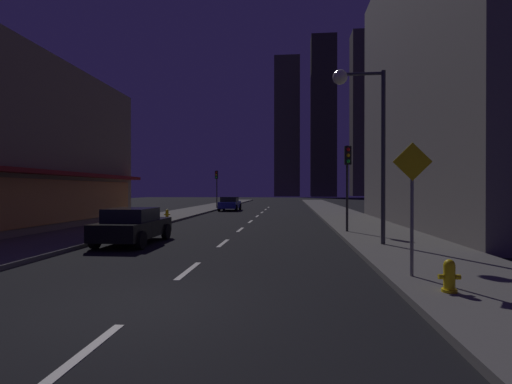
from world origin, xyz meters
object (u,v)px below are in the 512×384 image
fire_hydrant_yellow_near (449,277)px  street_lamp_right (361,113)px  traffic_light_near_right (348,169)px  traffic_light_far_left (217,181)px  fire_hydrant_far_left (167,214)px  car_parked_far (230,204)px  pedestrian_crossing_sign (412,197)px  car_parked_near (133,226)px

fire_hydrant_yellow_near → street_lamp_right: bearing=94.5°
traffic_light_near_right → traffic_light_far_left: same height
fire_hydrant_far_left → traffic_light_near_right: (11.40, -7.03, 2.74)m
car_parked_far → traffic_light_near_right: (9.10, -20.20, 2.45)m
traffic_light_far_left → pedestrian_crossing_sign: size_ratio=1.33×
fire_hydrant_yellow_near → car_parked_far: bearing=107.0°
car_parked_near → car_parked_far: bearing=90.0°
traffic_light_near_right → street_lamp_right: bearing=-91.7°
fire_hydrant_far_left → pedestrian_crossing_sign: size_ratio=0.21×
car_parked_near → fire_hydrant_far_left: 11.24m
traffic_light_far_left → car_parked_far: bearing=-52.7°
fire_hydrant_far_left → street_lamp_right: bearing=-44.7°
car_parked_far → street_lamp_right: size_ratio=0.64×
car_parked_near → pedestrian_crossing_sign: bearing=-30.8°
car_parked_far → traffic_light_near_right: 22.29m
traffic_light_far_left → street_lamp_right: 29.02m
car_parked_far → fire_hydrant_far_left: bearing=-99.9°
pedestrian_crossing_sign → car_parked_near: bearing=149.2°
traffic_light_near_right → fire_hydrant_far_left: bearing=148.3°
pedestrian_crossing_sign → street_lamp_right: bearing=92.4°
traffic_light_far_left → pedestrian_crossing_sign: (11.10, -32.13, -1.18)m
car_parked_far → pedestrian_crossing_sign: size_ratio=1.34×
fire_hydrant_yellow_near → traffic_light_near_right: traffic_light_near_right is taller
fire_hydrant_far_left → street_lamp_right: street_lamp_right is taller
car_parked_far → traffic_light_near_right: size_ratio=1.01×
car_parked_near → car_parked_far: 24.16m
fire_hydrant_far_left → traffic_light_near_right: bearing=-31.7°
car_parked_near → fire_hydrant_far_left: size_ratio=6.48×
fire_hydrant_yellow_near → street_lamp_right: street_lamp_right is taller
traffic_light_near_right → car_parked_far: bearing=114.3°
traffic_light_far_left → traffic_light_near_right: bearing=-64.1°
street_lamp_right → fire_hydrant_far_left: bearing=135.3°
car_parked_near → street_lamp_right: street_lamp_right is taller
fire_hydrant_yellow_near → traffic_light_near_right: size_ratio=0.16×
traffic_light_far_left → pedestrian_crossing_sign: traffic_light_far_left is taller
fire_hydrant_yellow_near → street_lamp_right: (-0.52, 6.65, 4.61)m
street_lamp_right → pedestrian_crossing_sign: size_ratio=2.09×
fire_hydrant_yellow_near → traffic_light_near_right: bearing=92.1°
fire_hydrant_far_left → traffic_light_far_left: traffic_light_far_left is taller
car_parked_far → fire_hydrant_far_left: car_parked_far is taller
car_parked_near → traffic_light_near_right: size_ratio=1.01×
car_parked_near → traffic_light_near_right: 10.22m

